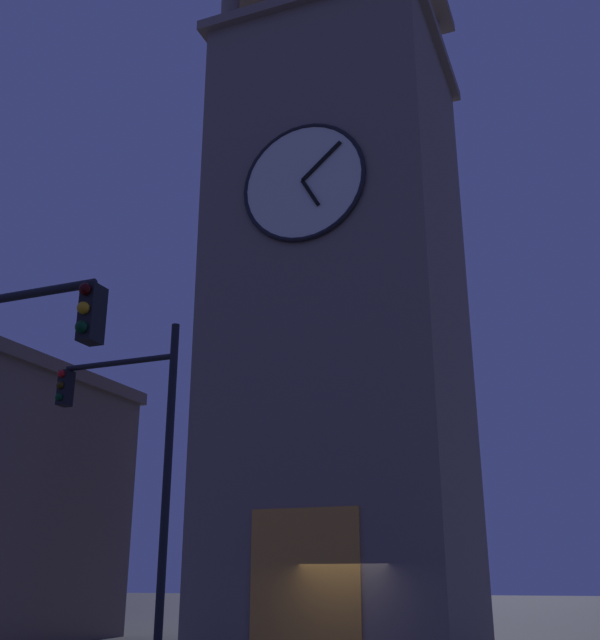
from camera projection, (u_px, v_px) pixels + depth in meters
clocktower at (342, 305)px, 26.75m from camera, size 8.34×8.03×27.95m
traffic_signal_near at (135, 454)px, 14.71m from camera, size 2.79×0.41×6.99m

